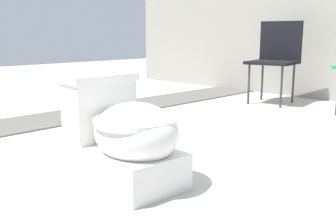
% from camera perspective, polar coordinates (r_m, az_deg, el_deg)
% --- Properties ---
extents(ground_plane, '(14.00, 14.00, 0.00)m').
position_cam_1_polar(ground_plane, '(2.21, -7.78, -7.43)').
color(ground_plane, '#B7B2A8').
extents(gravel_strip, '(0.56, 8.00, 0.01)m').
position_cam_1_polar(gravel_strip, '(3.51, -13.89, -0.54)').
color(gravel_strip, '#605B56').
rests_on(gravel_strip, ground).
extents(toilet, '(0.65, 0.41, 0.52)m').
position_cam_1_polar(toilet, '(1.90, -6.39, -3.62)').
color(toilet, white).
rests_on(toilet, ground).
extents(folding_chair_left, '(0.50, 0.50, 0.83)m').
position_cam_1_polar(folding_chair_left, '(4.23, 15.46, 8.26)').
color(folding_chair_left, black).
rests_on(folding_chair_left, ground).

